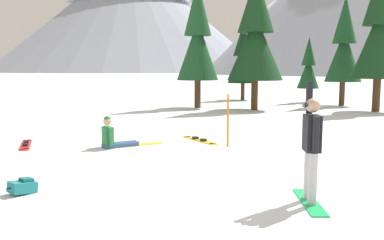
% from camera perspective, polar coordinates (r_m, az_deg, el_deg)
% --- Properties ---
extents(ground_plane, '(800.00, 800.00, 0.00)m').
position_cam_1_polar(ground_plane, '(8.81, -1.68, -7.98)').
color(ground_plane, white).
extents(snowboarder_foreground, '(0.52, 1.49, 2.06)m').
position_cam_1_polar(snowboarder_foreground, '(7.33, 15.99, -3.44)').
color(snowboarder_foreground, '#19B259').
rests_on(snowboarder_foreground, ground_plane).
extents(snowboarder_midground, '(1.59, 1.45, 0.93)m').
position_cam_1_polar(snowboarder_midground, '(12.32, -10.61, -2.25)').
color(snowboarder_midground, '#335184').
rests_on(snowboarder_midground, ground_plane).
extents(loose_snowboard_far_spare, '(1.20, 1.77, 0.09)m').
position_cam_1_polar(loose_snowboard_far_spare, '(13.46, -21.74, -3.13)').
color(loose_snowboard_far_spare, red).
rests_on(loose_snowboard_far_spare, ground_plane).
extents(loose_snowboard_near_left, '(1.46, 1.53, 0.09)m').
position_cam_1_polar(loose_snowboard_near_left, '(13.29, 1.02, -2.74)').
color(loose_snowboard_near_left, yellow).
rests_on(loose_snowboard_near_left, ground_plane).
extents(backpack_teal, '(0.51, 0.56, 0.29)m').
position_cam_1_polar(backpack_teal, '(8.35, -22.09, -8.39)').
color(backpack_teal, '#1E7A7F').
rests_on(backpack_teal, ground_plane).
extents(trail_marker_pole, '(0.06, 0.06, 1.54)m').
position_cam_1_polar(trail_marker_pole, '(12.17, 4.93, -0.11)').
color(trail_marker_pole, orange).
rests_on(trail_marker_pole, ground_plane).
extents(pine_tree_twin, '(1.46, 1.46, 4.34)m').
position_cam_1_polar(pine_tree_twin, '(28.96, 15.61, 6.97)').
color(pine_tree_twin, '#472D19').
rests_on(pine_tree_twin, ground_plane).
extents(pine_tree_slender, '(2.23, 2.23, 5.58)m').
position_cam_1_polar(pine_tree_slender, '(30.59, 7.00, 8.43)').
color(pine_tree_slender, '#472D19').
rests_on(pine_tree_slender, ground_plane).
extents(pine_tree_young, '(2.71, 2.71, 7.92)m').
position_cam_1_polar(pine_tree_young, '(24.19, 24.27, 11.26)').
color(pine_tree_young, '#472D19').
rests_on(pine_tree_young, ground_plane).
extents(pine_tree_tall, '(3.04, 3.04, 7.42)m').
position_cam_1_polar(pine_tree_tall, '(23.39, 8.67, 11.31)').
color(pine_tree_tall, '#472D19').
rests_on(pine_tree_tall, ground_plane).
extents(pine_tree_leaning, '(2.19, 2.19, 6.65)m').
position_cam_1_polar(pine_tree_leaning, '(27.28, 20.04, 9.45)').
color(pine_tree_leaning, '#472D19').
rests_on(pine_tree_leaning, ground_plane).
extents(pine_tree_short, '(2.41, 2.41, 7.28)m').
position_cam_1_polar(pine_tree_short, '(24.34, 0.78, 11.02)').
color(pine_tree_short, '#472D19').
rests_on(pine_tree_short, ground_plane).
extents(peak_north_spur, '(174.66, 174.66, 72.30)m').
position_cam_1_polar(peak_north_spur, '(280.16, -8.31, 14.28)').
color(peak_north_spur, '#8C93A3').
rests_on(peak_north_spur, ground_plane).
extents(peak_central_summit, '(91.86, 91.86, 46.03)m').
position_cam_1_polar(peak_central_summit, '(249.00, 12.47, 11.93)').
color(peak_central_summit, '#9EA3B2').
rests_on(peak_central_summit, ground_plane).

